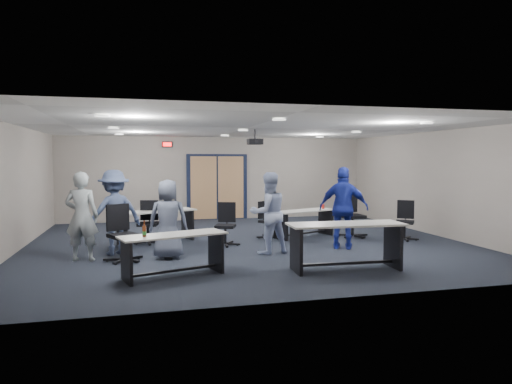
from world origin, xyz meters
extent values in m
plane|color=black|center=(0.00, 0.00, 0.00)|extent=(10.00, 10.00, 0.00)
cube|color=gray|center=(0.00, 4.50, 1.35)|extent=(10.00, 0.04, 2.70)
cube|color=gray|center=(0.00, -4.50, 1.35)|extent=(10.00, 0.04, 2.70)
cube|color=gray|center=(-5.00, 0.00, 1.35)|extent=(0.04, 9.00, 2.70)
cube|color=gray|center=(5.00, 0.00, 1.35)|extent=(0.04, 9.00, 2.70)
cube|color=white|center=(0.00, 0.00, 2.70)|extent=(10.00, 9.00, 0.04)
cube|color=black|center=(0.00, 4.47, 1.05)|extent=(2.00, 0.06, 2.20)
cube|color=tan|center=(-0.45, 4.45, 1.05)|extent=(0.85, 0.04, 2.05)
cube|color=tan|center=(0.45, 4.45, 1.05)|extent=(0.85, 0.04, 2.05)
cube|color=black|center=(-1.60, 4.45, 2.45)|extent=(0.32, 0.05, 0.18)
cube|color=#FF0C0C|center=(-1.60, 4.42, 2.45)|extent=(0.26, 0.02, 0.12)
cylinder|color=black|center=(0.30, 0.50, 2.58)|extent=(0.04, 0.04, 0.24)
cube|color=black|center=(0.30, 0.50, 2.40)|extent=(0.35, 0.30, 0.14)
cylinder|color=black|center=(0.30, 0.35, 2.40)|extent=(0.08, 0.03, 0.08)
cube|color=beige|center=(-1.90, -2.72, 0.70)|extent=(1.86, 1.08, 0.03)
cube|color=black|center=(-2.65, -2.95, 0.34)|extent=(0.21, 0.53, 0.69)
cube|color=black|center=(-1.15, -2.48, 0.34)|extent=(0.21, 0.53, 0.69)
cube|color=black|center=(-1.90, -2.72, 0.10)|extent=(1.52, 0.51, 0.04)
cube|color=beige|center=(1.10, -2.98, 0.82)|extent=(2.09, 0.78, 0.03)
cube|color=black|center=(0.19, -2.93, 0.40)|extent=(0.09, 0.63, 0.80)
cube|color=black|center=(2.02, -3.02, 0.40)|extent=(0.09, 0.63, 0.80)
cube|color=black|center=(1.10, -2.98, 0.11)|extent=(1.83, 0.14, 0.05)
cube|color=beige|center=(-2.09, 0.62, 0.75)|extent=(1.97, 1.30, 0.03)
cube|color=black|center=(-2.86, 0.30, 0.36)|extent=(0.27, 0.55, 0.73)
cube|color=black|center=(-1.32, 0.94, 0.36)|extent=(0.27, 0.55, 0.73)
cube|color=black|center=(-2.09, 0.62, 0.10)|extent=(1.56, 0.69, 0.04)
cube|color=beige|center=(1.59, 0.50, 0.67)|extent=(1.77, 1.12, 0.03)
cube|color=black|center=(0.89, 0.24, 0.33)|extent=(0.23, 0.50, 0.65)
cube|color=black|center=(2.29, 0.77, 0.33)|extent=(0.23, 0.50, 0.65)
cube|color=black|center=(1.59, 0.50, 0.09)|extent=(1.41, 0.58, 0.04)
cylinder|color=red|center=(2.20, 0.74, 0.74)|extent=(0.07, 0.07, 0.11)
imported|color=#9BA5A9|center=(-3.53, -1.07, 0.87)|extent=(0.70, 0.53, 1.74)
imported|color=slate|center=(-1.91, -1.28, 0.79)|extent=(0.83, 0.59, 1.58)
imported|color=#A8B7DF|center=(0.16, -1.26, 0.85)|extent=(0.94, 0.79, 1.70)
imported|color=navy|center=(1.90, -1.17, 0.90)|extent=(1.14, 0.88, 1.81)
imported|color=#44547B|center=(-2.96, -0.57, 0.88)|extent=(1.30, 1.04, 1.75)
camera|label=1|loc=(-2.39, -10.36, 1.95)|focal=32.00mm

